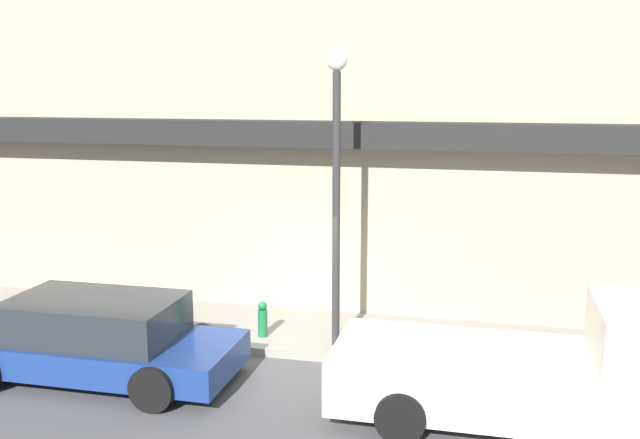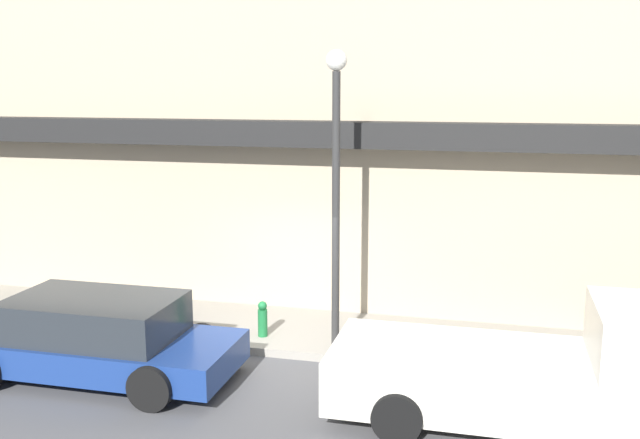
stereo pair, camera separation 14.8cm
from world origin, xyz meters
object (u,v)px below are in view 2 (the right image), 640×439
Objects in this scene: pickup_truck at (564,373)px; parked_car at (96,338)px; street_lamp at (336,164)px; fire_hydrant at (263,319)px.

pickup_truck is 7.33m from parked_car.
street_lamp reaches higher than parked_car.
fire_hydrant is (2.18, 2.10, -0.19)m from parked_car.
pickup_truck is 5.56m from fire_hydrant.
parked_car is (-7.33, 0.00, -0.13)m from pickup_truck.
street_lamp is (3.60, 1.98, 2.76)m from parked_car.
parked_car is at bearing -177.81° from pickup_truck.
street_lamp reaches higher than fire_hydrant.
parked_car is 4.95m from street_lamp.
pickup_truck is 8.52× the size of fire_hydrant.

